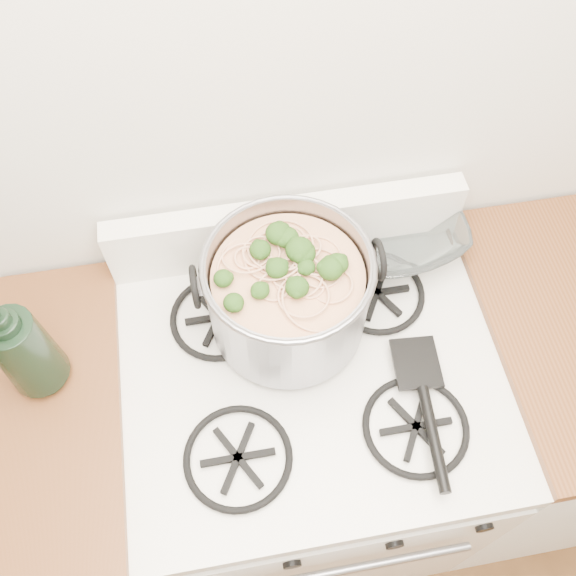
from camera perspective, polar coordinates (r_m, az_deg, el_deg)
The scene contains 6 objects.
gas_range at distance 1.73m, azimuth 1.69°, elevation -13.77°, with size 0.76×0.66×0.92m.
counter_left at distance 1.74m, azimuth -15.51°, elevation -15.71°, with size 0.25×0.65×0.92m.
stock_pot at distance 1.23m, azimuth 0.00°, elevation -0.54°, with size 0.35×0.32×0.22m.
spatula at distance 1.29m, azimuth 11.38°, elevation -6.42°, with size 0.29×0.31×0.02m, color black, non-canonical shape.
glass_bowl at distance 1.44m, azimuth 9.66°, elevation 4.75°, with size 0.11×0.11×0.03m, color white.
bottle at distance 1.23m, azimuth -22.80°, elevation -4.56°, with size 0.11×0.11×0.29m, color black.
Camera 1 is at (-0.14, 0.76, 2.09)m, focal length 40.00 mm.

